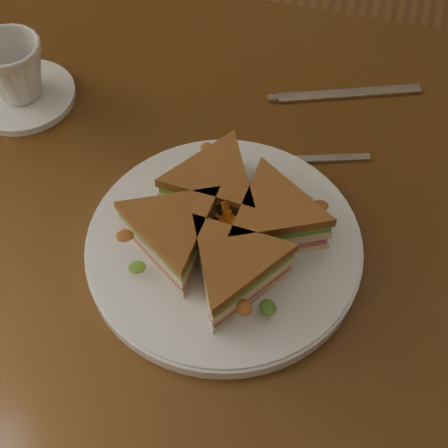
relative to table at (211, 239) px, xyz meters
The scene contains 9 objects.
ground 0.65m from the table, ahead, with size 6.00×6.00×0.00m, color brown.
table is the anchor object (origin of this frame).
plate 0.14m from the table, 62.63° to the right, with size 0.31×0.31×0.02m, color silver.
sandwich_wedges 0.17m from the table, 62.63° to the right, with size 0.27×0.27×0.06m.
crisps_mound 0.16m from the table, 62.63° to the right, with size 0.09×0.09×0.05m, color #C06018, non-canonical shape.
spoon 0.13m from the table, 53.13° to the left, with size 0.18×0.07×0.01m.
knife 0.27m from the table, 59.90° to the left, with size 0.21×0.09×0.00m.
saucer 0.32m from the table, 162.64° to the left, with size 0.14×0.14×0.01m, color silver.
coffee_cup 0.34m from the table, 162.64° to the left, with size 0.09×0.09×0.08m, color silver.
Camera 1 is at (0.14, -0.45, 1.35)m, focal length 50.00 mm.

